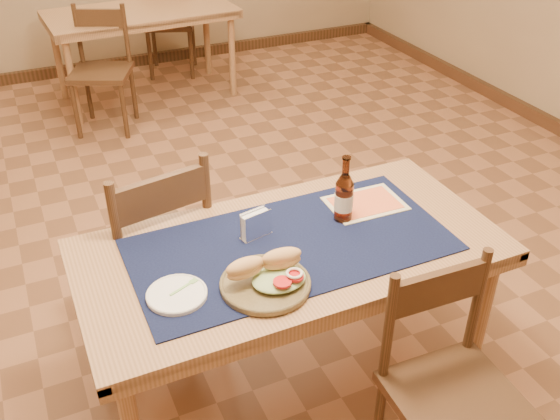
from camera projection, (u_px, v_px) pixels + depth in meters
name	position (u px, v px, depth m)	size (l,w,h in m)	color
room	(211.00, 17.00, 2.61)	(6.04, 7.04, 2.84)	#986242
main_table	(291.00, 263.00, 2.40)	(1.60, 0.80, 0.75)	#A1734B
placemat	(291.00, 245.00, 2.35)	(1.20, 0.60, 0.01)	#0F183A
baseboard	(226.00, 270.00, 3.35)	(6.00, 7.00, 0.10)	#4A2C1A
back_table	(141.00, 20.00, 5.13)	(1.54, 0.82, 0.75)	#A1734B
chair_main_far	(153.00, 249.00, 2.73)	(0.53, 0.53, 0.99)	#4A2C1A
chair_main_near	(450.00, 387.00, 2.14)	(0.43, 0.43, 0.90)	#4A2C1A
chair_back_near	(102.00, 68.00, 4.73)	(0.56, 0.56, 0.92)	#4A2C1A
chair_back_far	(169.00, 22.00, 5.69)	(0.56, 0.56, 0.95)	#4A2C1A
sandwich_plate	(268.00, 278.00, 2.13)	(0.32, 0.32, 0.12)	brown
side_plate	(177.00, 294.00, 2.10)	(0.21, 0.21, 0.02)	white
fork	(186.00, 286.00, 2.12)	(0.11, 0.06, 0.00)	#89C96E
beer_bottle	(344.00, 197.00, 2.44)	(0.07, 0.07, 0.28)	#4F220E
napkin_holder	(256.00, 225.00, 2.37)	(0.13, 0.07, 0.11)	white
menu_card	(365.00, 203.00, 2.59)	(0.31, 0.23, 0.01)	beige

